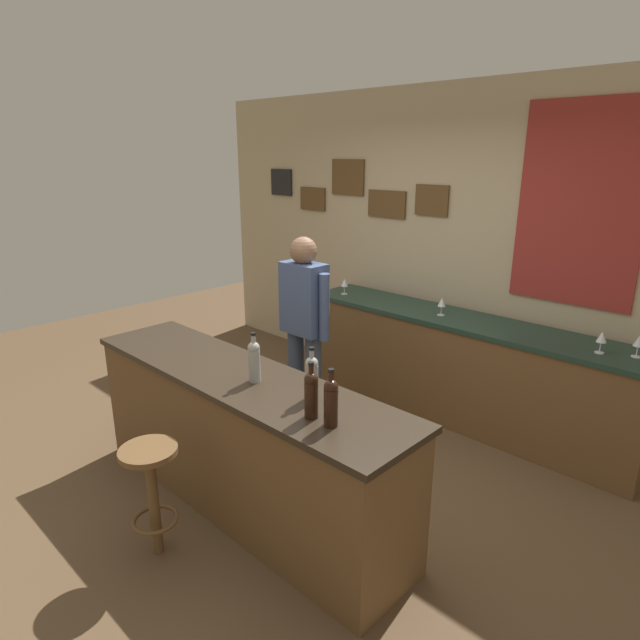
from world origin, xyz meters
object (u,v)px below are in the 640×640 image
object	(u,v)px
bar_stool	(152,483)
wine_glass_a	(344,283)
wine_bottle_d	(331,401)
wine_bottle_b	(312,376)
wine_glass_b	(442,303)
wine_bottle_a	(254,360)
wine_glass_c	(602,338)
bartender	(304,323)
wine_bottle_c	(311,393)
wine_glass_d	(639,342)

from	to	relation	value
bar_stool	wine_glass_a	size ratio (longest dim) A/B	4.39
bar_stool	wine_bottle_d	size ratio (longest dim) A/B	2.22
wine_bottle_b	wine_glass_b	xyz separation A→B (m)	(-0.37, 1.94, -0.05)
wine_bottle_b	bar_stool	bearing A→B (deg)	-128.61
wine_bottle_a	wine_glass_b	world-z (taller)	wine_bottle_a
bar_stool	wine_glass_c	xyz separation A→B (m)	(1.46, 2.63, 0.55)
wine_glass_c	bartender	bearing A→B (deg)	-151.28
wine_glass_b	wine_bottle_b	bearing A→B (deg)	-79.19
bar_stool	wine_bottle_d	xyz separation A→B (m)	(0.84, 0.56, 0.60)
wine_glass_b	wine_bottle_c	bearing A→B (deg)	-76.10
wine_glass_c	bar_stool	bearing A→B (deg)	-119.12
bar_stool	wine_glass_c	distance (m)	3.06
wine_bottle_a	bartender	bearing A→B (deg)	120.09
wine_bottle_d	wine_glass_d	distance (m)	2.31
wine_bottle_b	wine_glass_b	bearing A→B (deg)	100.81
wine_bottle_a	bar_stool	bearing A→B (deg)	-103.10
wine_bottle_b	wine_bottle_d	bearing A→B (deg)	-28.01
bar_stool	wine_glass_b	bearing A→B (deg)	85.80
wine_bottle_a	wine_glass_c	xyz separation A→B (m)	(1.31, 1.98, -0.05)
wine_glass_c	wine_glass_d	xyz separation A→B (m)	(0.21, 0.09, 0.00)
wine_glass_b	wine_glass_d	distance (m)	1.48
wine_bottle_d	wine_bottle_a	bearing A→B (deg)	172.97
wine_glass_a	wine_glass_b	bearing A→B (deg)	1.93
wine_bottle_c	wine_bottle_b	bearing A→B (deg)	133.92
wine_glass_b	wine_glass_c	size ratio (longest dim) A/B	1.00
bar_stool	wine_glass_a	world-z (taller)	wine_glass_a
wine_bottle_d	wine_glass_a	xyz separation A→B (m)	(-1.71, 2.05, -0.05)
wine_bottle_b	wine_glass_c	xyz separation A→B (m)	(0.90, 1.92, -0.05)
bartender	wine_glass_a	distance (m)	1.11
wine_bottle_b	wine_glass_d	distance (m)	2.29
wine_glass_a	wine_glass_d	size ratio (longest dim) A/B	1.00
wine_bottle_b	wine_glass_d	world-z (taller)	wine_bottle_b
wine_glass_d	bar_stool	bearing A→B (deg)	-121.60
bar_stool	wine_glass_d	size ratio (longest dim) A/B	4.39
wine_glass_b	wine_glass_c	bearing A→B (deg)	-0.85
wine_bottle_c	wine_glass_b	xyz separation A→B (m)	(-0.52, 2.09, -0.05)
bartender	wine_bottle_c	xyz separation A→B (m)	(1.12, -1.05, 0.12)
wine_bottle_d	wine_bottle_b	bearing A→B (deg)	151.99
wine_bottle_a	wine_glass_c	distance (m)	2.38
wine_bottle_a	wine_glass_c	world-z (taller)	wine_bottle_a
wine_bottle_c	wine_glass_d	distance (m)	2.36
bar_stool	wine_glass_a	distance (m)	2.80
wine_bottle_b	wine_glass_c	bearing A→B (deg)	64.92
wine_glass_d	wine_bottle_a	bearing A→B (deg)	-126.28
wine_bottle_d	wine_glass_d	bearing A→B (deg)	69.06
wine_bottle_a	wine_bottle_b	world-z (taller)	same
wine_bottle_b	wine_glass_c	distance (m)	2.12
wine_bottle_b	wine_bottle_a	bearing A→B (deg)	-171.33
wine_glass_a	wine_glass_b	world-z (taller)	same
bartender	wine_bottle_d	distance (m)	1.63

